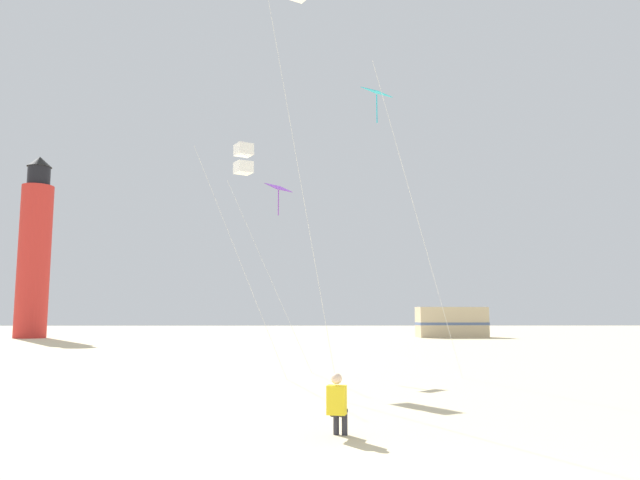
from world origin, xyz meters
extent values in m
cube|color=yellow|center=(-0.49, 4.61, 0.68)|extent=(0.38, 0.30, 0.52)
sphere|color=beige|center=(-0.49, 4.61, 1.06)|extent=(0.20, 0.20, 0.20)
cylinder|color=#2D2D38|center=(-0.37, 4.76, 0.44)|extent=(0.21, 0.38, 0.13)
cylinder|color=#2D2D38|center=(-0.33, 4.92, 0.21)|extent=(0.11, 0.11, 0.42)
cylinder|color=#2D2D38|center=(-0.52, 4.80, 0.44)|extent=(0.21, 0.38, 0.13)
cylinder|color=#2D2D38|center=(-0.48, 4.96, 0.21)|extent=(0.11, 0.11, 0.42)
cylinder|color=silver|center=(-3.41, 14.13, 4.06)|extent=(3.33, 0.24, 8.12)
cube|color=white|center=(-3.52, 15.79, 8.46)|extent=(0.82, 0.82, 0.44)
cube|color=white|center=(-3.52, 15.79, 7.76)|extent=(0.82, 0.82, 0.44)
cylinder|color=silver|center=(2.72, 13.44, 5.26)|extent=(3.30, 2.39, 10.53)
cube|color=#1EB2D1|center=(1.53, 15.08, 10.52)|extent=(1.22, 1.22, 0.40)
cylinder|color=#1EB2D1|center=(1.53, 15.08, 9.87)|extent=(0.04, 0.04, 1.10)
cylinder|color=silver|center=(-1.29, 9.21, 6.10)|extent=(2.18, 0.13, 12.21)
cylinder|color=silver|center=(-2.60, 16.73, 3.78)|extent=(3.43, 0.58, 7.56)
cube|color=purple|center=(-2.32, 18.43, 7.55)|extent=(1.22, 1.22, 0.40)
cylinder|color=purple|center=(-2.32, 18.43, 6.90)|extent=(0.04, 0.04, 1.10)
cylinder|color=red|center=(-26.29, 48.32, 7.00)|extent=(2.80, 2.80, 14.00)
cylinder|color=black|center=(-26.29, 48.32, 14.90)|extent=(2.00, 2.00, 1.80)
cone|color=black|center=(-26.29, 48.32, 16.30)|extent=(2.20, 2.20, 1.00)
cube|color=#C6B28C|center=(12.26, 49.26, 1.40)|extent=(6.52, 2.67, 2.80)
cube|color=#4C608C|center=(12.26, 49.26, 1.26)|extent=(6.57, 2.71, 0.24)
camera|label=1|loc=(-0.98, -6.45, 2.25)|focal=33.41mm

